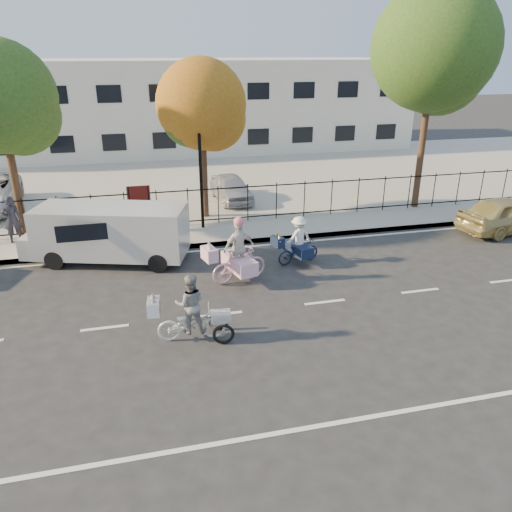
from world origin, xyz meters
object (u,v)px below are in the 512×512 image
object	(u,v)px
lamppost	(200,151)
pedestrian	(12,219)
unicorn_bike	(238,258)
lot_car_d	(231,188)
gold_sedan	(508,214)
white_van	(109,232)
bull_bike	(298,245)
zebra_trike	(191,315)

from	to	relation	value
lamppost	pedestrian	distance (m)	7.14
unicorn_bike	lot_car_d	world-z (taller)	unicorn_bike
gold_sedan	unicorn_bike	bearing A→B (deg)	90.93
white_van	gold_sedan	bearing A→B (deg)	15.33
lamppost	bull_bike	xyz separation A→B (m)	(2.62, -3.90, -2.47)
zebra_trike	gold_sedan	size ratio (longest dim) A/B	0.49
unicorn_bike	gold_sedan	xyz separation A→B (m)	(11.09, 1.99, -0.06)
zebra_trike	unicorn_bike	world-z (taller)	unicorn_bike
lamppost	gold_sedan	xyz separation A→B (m)	(11.51, -2.85, -2.41)
gold_sedan	pedestrian	distance (m)	18.54
lamppost	gold_sedan	distance (m)	12.10
zebra_trike	bull_bike	bearing A→B (deg)	-39.67
bull_bike	pedestrian	xyz separation A→B (m)	(-9.44, 3.88, 0.36)
lamppost	white_van	world-z (taller)	lamppost
lamppost	pedestrian	size ratio (longest dim) A/B	2.54
gold_sedan	lot_car_d	distance (m)	11.56
bull_bike	gold_sedan	world-z (taller)	bull_bike
pedestrian	unicorn_bike	bearing A→B (deg)	134.06
unicorn_bike	gold_sedan	distance (m)	11.27
gold_sedan	bull_bike	bearing A→B (deg)	87.47
bull_bike	lot_car_d	bearing A→B (deg)	-8.42
lamppost	bull_bike	bearing A→B (deg)	-56.06
zebra_trike	pedestrian	distance (m)	9.54
bull_bike	gold_sedan	size ratio (longest dim) A/B	0.43
bull_bike	gold_sedan	xyz separation A→B (m)	(8.88, 1.04, 0.06)
bull_bike	gold_sedan	bearing A→B (deg)	-98.14
unicorn_bike	pedestrian	world-z (taller)	unicorn_bike
white_van	lot_car_d	xyz separation A→B (m)	(5.22, 5.72, -0.29)
gold_sedan	lot_car_d	size ratio (longest dim) A/B	1.18
zebra_trike	white_van	world-z (taller)	white_van
zebra_trike	white_van	bearing A→B (deg)	25.93
unicorn_bike	lot_car_d	bearing A→B (deg)	-24.23
bull_bike	lamppost	bearing A→B (deg)	19.11
zebra_trike	pedestrian	xyz separation A→B (m)	(-5.44, 7.83, 0.34)
bull_bike	gold_sedan	distance (m)	8.94
zebra_trike	bull_bike	size ratio (longest dim) A/B	1.14
white_van	pedestrian	xyz separation A→B (m)	(-3.40, 2.28, -0.04)
zebra_trike	white_van	xyz separation A→B (m)	(-2.04, 5.54, 0.37)
lamppost	white_van	distance (m)	4.61
unicorn_bike	bull_bike	xyz separation A→B (m)	(2.21, 0.94, -0.12)
lamppost	lot_car_d	bearing A→B (deg)	62.24
lamppost	zebra_trike	world-z (taller)	lamppost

